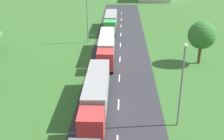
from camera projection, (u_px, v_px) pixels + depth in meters
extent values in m
cube|color=#2B2B30|center=(118.00, 133.00, 28.87)|extent=(10.00, 140.00, 0.06)
cube|color=white|center=(119.00, 104.00, 34.04)|extent=(0.16, 2.40, 0.01)
cube|color=white|center=(119.00, 78.00, 40.88)|extent=(0.16, 2.40, 0.01)
cube|color=white|center=(120.00, 59.00, 47.72)|extent=(0.16, 2.40, 0.01)
cube|color=white|center=(120.00, 45.00, 54.79)|extent=(0.16, 2.40, 0.01)
cube|color=white|center=(121.00, 35.00, 61.07)|extent=(0.16, 2.40, 0.01)
cube|color=white|center=(121.00, 26.00, 67.75)|extent=(0.16, 2.40, 0.01)
cube|color=white|center=(121.00, 20.00, 73.80)|extent=(0.16, 2.40, 0.01)
cube|color=white|center=(121.00, 13.00, 80.86)|extent=(0.16, 2.40, 0.01)
cube|color=red|center=(91.00, 126.00, 26.79)|extent=(2.47, 2.81, 2.70)
cube|color=black|center=(90.00, 130.00, 25.37)|extent=(2.10, 0.12, 1.19)
cube|color=gray|center=(97.00, 88.00, 33.29)|extent=(2.62, 10.98, 2.77)
cube|color=black|center=(97.00, 100.00, 33.91)|extent=(1.01, 10.42, 0.24)
cylinder|color=black|center=(107.00, 88.00, 36.95)|extent=(0.36, 1.00, 1.00)
cylinder|color=black|center=(91.00, 88.00, 37.00)|extent=(0.36, 1.00, 1.00)
cylinder|color=black|center=(108.00, 83.00, 38.15)|extent=(0.36, 1.00, 1.00)
cylinder|color=black|center=(92.00, 83.00, 38.20)|extent=(0.36, 1.00, 1.00)
cube|color=red|center=(105.00, 60.00, 42.33)|extent=(2.50, 2.83, 2.72)
cube|color=black|center=(105.00, 60.00, 40.91)|extent=(2.10, 0.14, 1.20)
cube|color=beige|center=(107.00, 43.00, 48.96)|extent=(2.72, 11.24, 2.69)
cube|color=black|center=(107.00, 51.00, 49.57)|extent=(1.11, 10.64, 0.24)
cylinder|color=black|center=(112.00, 70.00, 42.21)|extent=(0.37, 1.01, 1.00)
cylinder|color=black|center=(98.00, 70.00, 42.24)|extent=(0.37, 1.01, 1.00)
cylinder|color=black|center=(113.00, 46.00, 52.67)|extent=(0.37, 1.01, 1.00)
cylinder|color=black|center=(102.00, 46.00, 52.71)|extent=(0.37, 1.01, 1.00)
cylinder|color=black|center=(113.00, 44.00, 53.91)|extent=(0.37, 1.01, 1.00)
cylinder|color=black|center=(102.00, 43.00, 53.94)|extent=(0.37, 1.01, 1.00)
cube|color=green|center=(110.00, 27.00, 59.26)|extent=(2.44, 2.73, 2.80)
cube|color=black|center=(109.00, 27.00, 57.86)|extent=(2.10, 0.10, 1.23)
cube|color=gray|center=(111.00, 19.00, 65.10)|extent=(2.50, 9.49, 2.69)
cube|color=black|center=(111.00, 26.00, 65.70)|extent=(0.90, 9.02, 0.24)
cylinder|color=black|center=(115.00, 35.00, 59.15)|extent=(0.35, 1.00, 1.00)
cylinder|color=black|center=(105.00, 35.00, 59.22)|extent=(0.35, 1.00, 1.00)
cylinder|color=black|center=(116.00, 23.00, 68.32)|extent=(0.35, 1.00, 1.00)
cylinder|color=black|center=(107.00, 23.00, 68.39)|extent=(0.35, 1.00, 1.00)
cylinder|color=black|center=(116.00, 22.00, 69.37)|extent=(0.35, 1.00, 1.00)
cylinder|color=black|center=(107.00, 22.00, 69.44)|extent=(0.35, 1.00, 1.00)
cylinder|color=slate|center=(181.00, 88.00, 28.51)|extent=(0.18, 0.18, 8.70)
sphere|color=silver|center=(186.00, 45.00, 26.75)|extent=(0.36, 0.36, 0.36)
cylinder|color=slate|center=(87.00, 21.00, 54.47)|extent=(0.18, 0.18, 8.57)
cylinder|color=#513823|center=(199.00, 54.00, 45.70)|extent=(0.48, 0.48, 3.07)
sphere|color=#2D6628|center=(202.00, 35.00, 44.45)|extent=(4.34, 4.34, 4.34)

